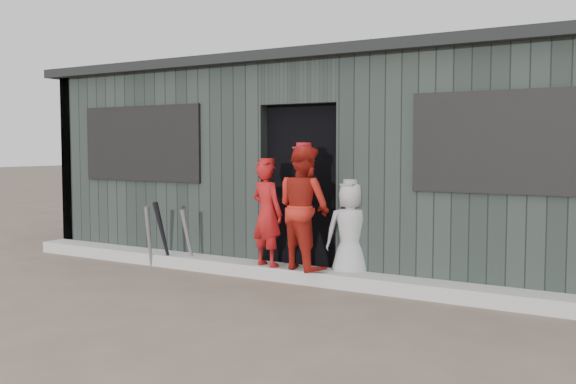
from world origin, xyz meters
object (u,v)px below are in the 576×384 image
Objects in this scene: bat_mid at (188,239)px; bat_right at (163,235)px; player_red_left at (267,213)px; bat_left at (149,236)px; player_grey_back at (351,232)px; dugout at (353,163)px; player_red_right at (304,207)px.

bat_mid is 0.32m from bat_right.
player_red_left is (1.17, -0.01, 0.38)m from bat_mid.
bat_left is 0.64× the size of player_red_left.
player_red_left is 0.97m from player_grey_back.
dugout is at bearing -83.00° from player_red_left.
bat_right is at bearing -15.76° from player_grey_back.
dugout is (-0.68, 1.48, 0.72)m from player_grey_back.
bat_left is at bearing -163.68° from bat_mid.
player_red_left is at bearing 4.99° from bat_right.
bat_right is 0.71× the size of player_red_left.
bat_right is 2.69m from dugout.
bat_mid is at bearing 16.32° from bat_left.
player_red_right is at bearing 1.57° from bat_mid.
player_red_right reaches higher than bat_left.
player_red_right reaches higher than bat_right.
dugout is (1.69, 1.90, 0.87)m from bat_right.
dugout reaches higher than player_red_right.
bat_mid is at bearing 14.17° from player_red_left.
bat_right is 2.41m from player_grey_back.
player_grey_back reaches higher than bat_right.
bat_left is 0.09× the size of dugout.
player_grey_back is at bearing 9.42° from bat_left.
player_red_left reaches higher than bat_mid.
bat_mid is 2.43m from dugout.
dugout is (-0.21, 1.72, 0.45)m from player_red_right.
player_red_left is (1.46, 0.13, 0.33)m from bat_right.
dugout reaches higher than player_grey_back.
player_red_right is 1.22× the size of player_grey_back.
bat_left is at bearing -134.95° from dugout.
player_red_right is at bearing 1.41° from player_grey_back.
dugout is at bearing 51.51° from bat_mid.
bat_left is at bearing -16.31° from player_grey_back.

